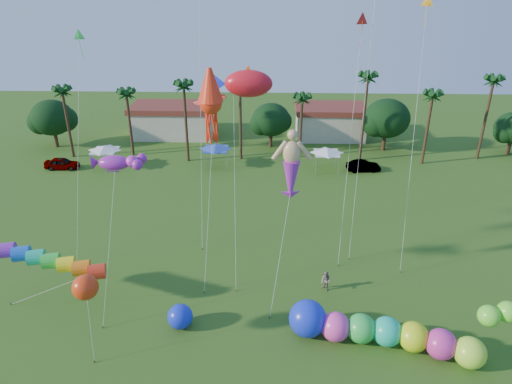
{
  "coord_description": "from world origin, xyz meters",
  "views": [
    {
      "loc": [
        0.89,
        -17.87,
        22.0
      ],
      "look_at": [
        0.0,
        10.0,
        9.0
      ],
      "focal_mm": 32.0,
      "sensor_mm": 36.0,
      "label": 1
    }
  ],
  "objects_px": {
    "caterpillar_inflatable": "(376,332)",
    "blue_ball": "(180,317)",
    "spectator_b": "(326,281)",
    "car_b": "(363,166)",
    "car_a": "(62,163)"
  },
  "relations": [
    {
      "from": "caterpillar_inflatable",
      "to": "blue_ball",
      "type": "distance_m",
      "value": 13.21
    },
    {
      "from": "spectator_b",
      "to": "caterpillar_inflatable",
      "type": "relative_size",
      "value": 0.14
    },
    {
      "from": "caterpillar_inflatable",
      "to": "spectator_b",
      "type": "bearing_deg",
      "value": 127.95
    },
    {
      "from": "spectator_b",
      "to": "caterpillar_inflatable",
      "type": "xyz_separation_m",
      "value": [
        2.63,
        -5.75,
        0.22
      ]
    },
    {
      "from": "spectator_b",
      "to": "caterpillar_inflatable",
      "type": "height_order",
      "value": "caterpillar_inflatable"
    },
    {
      "from": "car_b",
      "to": "spectator_b",
      "type": "height_order",
      "value": "spectator_b"
    },
    {
      "from": "caterpillar_inflatable",
      "to": "blue_ball",
      "type": "bearing_deg",
      "value": -172.27
    },
    {
      "from": "car_a",
      "to": "caterpillar_inflatable",
      "type": "distance_m",
      "value": 45.08
    },
    {
      "from": "car_a",
      "to": "caterpillar_inflatable",
      "type": "relative_size",
      "value": 0.35
    },
    {
      "from": "spectator_b",
      "to": "car_a",
      "type": "bearing_deg",
      "value": -164.86
    },
    {
      "from": "car_a",
      "to": "car_b",
      "type": "xyz_separation_m",
      "value": [
        38.37,
        0.44,
        -0.04
      ]
    },
    {
      "from": "car_a",
      "to": "spectator_b",
      "type": "relative_size",
      "value": 2.54
    },
    {
      "from": "spectator_b",
      "to": "blue_ball",
      "type": "distance_m",
      "value": 11.42
    },
    {
      "from": "spectator_b",
      "to": "caterpillar_inflatable",
      "type": "bearing_deg",
      "value": -12.19
    },
    {
      "from": "spectator_b",
      "to": "blue_ball",
      "type": "xyz_separation_m",
      "value": [
        -10.51,
        -4.46,
        0.03
      ]
    }
  ]
}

